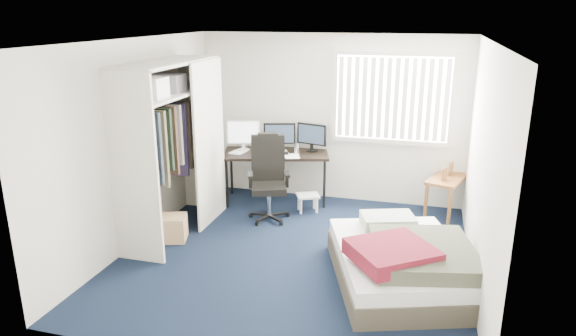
{
  "coord_description": "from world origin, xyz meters",
  "views": [
    {
      "loc": [
        1.41,
        -5.39,
        2.8
      ],
      "look_at": [
        -0.19,
        0.4,
        0.96
      ],
      "focal_mm": 32.0,
      "sensor_mm": 36.0,
      "label": 1
    }
  ],
  "objects_px": {
    "desk": "(276,150)",
    "bed": "(403,262)",
    "nightstand": "(447,181)",
    "office_chair": "(269,186)"
  },
  "relations": [
    {
      "from": "office_chair",
      "to": "nightstand",
      "type": "bearing_deg",
      "value": 17.86
    },
    {
      "from": "nightstand",
      "to": "desk",
      "type": "bearing_deg",
      "value": -178.28
    },
    {
      "from": "bed",
      "to": "nightstand",
      "type": "bearing_deg",
      "value": 77.7
    },
    {
      "from": "office_chair",
      "to": "bed",
      "type": "bearing_deg",
      "value": -35.92
    },
    {
      "from": "desk",
      "to": "nightstand",
      "type": "distance_m",
      "value": 2.52
    },
    {
      "from": "desk",
      "to": "office_chair",
      "type": "relative_size",
      "value": 1.42
    },
    {
      "from": "desk",
      "to": "bed",
      "type": "relative_size",
      "value": 0.8
    },
    {
      "from": "bed",
      "to": "desk",
      "type": "bearing_deg",
      "value": 134.0
    },
    {
      "from": "office_chair",
      "to": "desk",
      "type": "bearing_deg",
      "value": 97.82
    },
    {
      "from": "desk",
      "to": "nightstand",
      "type": "bearing_deg",
      "value": 1.72
    }
  ]
}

